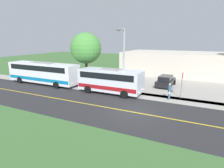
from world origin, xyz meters
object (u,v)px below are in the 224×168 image
Objects in this scene: parked_car_near at (166,81)px; shuttle_bus_front at (110,80)px; transit_bus_rear at (43,72)px; street_light_pole at (123,59)px; tree_curbside at (86,48)px; stop_sign at (182,81)px; pedestrian_with_bags at (170,91)px; commercial_building at (187,64)px.

shuttle_bus_front is at bearing -39.18° from parked_car_near.
shuttle_bus_front is 10.69m from transit_bus_rear.
street_light_pole is 7.26m from tree_curbside.
tree_curbside reaches higher than parked_car_near.
tree_curbside is (-1.30, -13.03, 3.06)m from stop_sign.
stop_sign is at bearing 84.30° from tree_curbside.
transit_bus_rear is at bearing -89.77° from shuttle_bus_front.
transit_bus_rear is at bearing -88.07° from pedestrian_with_bags.
stop_sign is (-0.98, 1.05, 1.02)m from pedestrian_with_bags.
commercial_building is at bearing 179.58° from pedestrian_with_bags.
street_light_pole reaches higher than shuttle_bus_front.
tree_curbside is (3.58, -10.45, 4.33)m from parked_car_near.
parked_car_near is at bearing -152.20° from stop_sign.
pedestrian_with_bags is at bearing 79.22° from tree_curbside.
street_light_pole is at bearing -31.27° from parked_car_near.
commercial_building is at bearing -176.51° from stop_sign.
street_light_pole is (-0.34, 12.21, 2.41)m from transit_bus_rear.
parked_car_near is (-6.12, 3.71, -3.42)m from street_light_pole.
street_light_pole reaches higher than parked_car_near.
pedestrian_with_bags is (-0.55, 6.75, -0.65)m from shuttle_bus_front.
commercial_building is (-14.00, 12.10, -3.05)m from tree_curbside.
parked_car_near is at bearing -8.96° from commercial_building.
street_light_pole reaches higher than stop_sign.
tree_curbside reaches higher than stop_sign.
transit_bus_rear is 2.51× the size of parked_car_near.
parked_car_near is (-6.45, 15.92, -1.01)m from transit_bus_rear.
tree_curbside is at bearing 117.70° from transit_bus_rear.
pedestrian_with_bags is 16.31m from commercial_building.
street_light_pole is 1.65× the size of parked_car_near.
pedestrian_with_bags is at bearing -47.06° from stop_sign.
stop_sign is 0.13× the size of commercial_building.
street_light_pole is 17.51m from commercial_building.
stop_sign is 6.76m from street_light_pole.
pedestrian_with_bags is at bearing 94.63° from shuttle_bus_front.
commercial_building reaches higher than transit_bus_rear.
shuttle_bus_front reaches higher than pedestrian_with_bags.
street_light_pole is at bearing -17.95° from commercial_building.
shuttle_bus_front is 8.32m from parked_car_near.
street_light_pole is 1.03× the size of tree_curbside.
pedestrian_with_bags is 6.12m from street_light_pole.
stop_sign is (-1.57, 18.49, 0.27)m from transit_bus_rear.
parked_car_near is at bearing 112.07° from transit_bus_rear.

